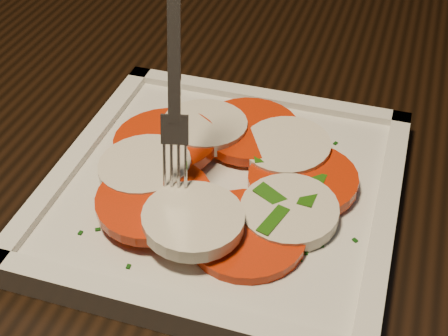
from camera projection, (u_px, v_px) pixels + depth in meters
name	position (u px, v px, depth m)	size (l,w,h in m)	color
table	(316.00, 273.00, 0.53)	(1.27, 0.91, 0.75)	black
chair	(275.00, 14.00, 1.16)	(0.54, 0.54, 0.93)	black
plate	(224.00, 192.00, 0.45)	(0.24, 0.24, 0.01)	silver
caprese_salad	(224.00, 174.00, 0.44)	(0.20, 0.19, 0.02)	red
fork	(176.00, 60.00, 0.39)	(0.02, 0.05, 0.16)	white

